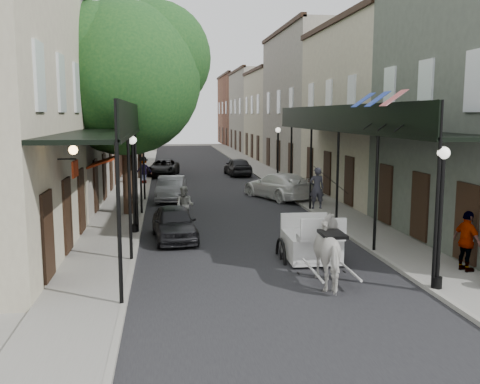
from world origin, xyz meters
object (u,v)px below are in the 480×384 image
object	(u,v)px
pedestrian_sidewalk_left	(144,170)
pedestrian_sidewalk_right	(467,241)
carriage	(308,221)
pedestrian_walking	(185,205)
tree_far	(144,97)
tree_near	(134,73)
car_left_mid	(171,189)
car_right_far	(238,167)
car_left_far	(163,168)
lamppost_right_far	(278,156)
lamppost_right_near	(440,216)
horse	(333,252)
car_left_near	(174,223)
lamppost_left	(134,183)
car_right_near	(279,186)

from	to	relation	value
pedestrian_sidewalk_left	pedestrian_sidewalk_right	xyz separation A→B (m)	(10.01, -21.62, 0.01)
carriage	pedestrian_walking	xyz separation A→B (m)	(-3.76, 5.82, -0.38)
pedestrian_walking	tree_far	bearing A→B (deg)	119.43
tree_near	car_left_mid	xyz separation A→B (m)	(1.60, 4.06, -5.84)
car_right_far	pedestrian_sidewalk_right	bearing A→B (deg)	92.77
pedestrian_sidewalk_left	car_left_far	world-z (taller)	pedestrian_sidewalk_left
lamppost_right_far	carriage	distance (m)	16.33
tree_far	pedestrian_walking	bearing A→B (deg)	-82.57
carriage	pedestrian_sidewalk_right	world-z (taller)	carriage
tree_far	pedestrian_sidewalk_left	size ratio (longest dim) A/B	4.89
lamppost_right_near	carriage	xyz separation A→B (m)	(-2.44, 3.88, -0.85)
tree_near	pedestrian_sidewalk_left	distance (m)	12.10
horse	car_right_far	size ratio (longest dim) A/B	0.54
tree_far	lamppost_right_far	bearing A→B (deg)	-36.51
pedestrian_sidewalk_right	car_left_near	bearing A→B (deg)	45.00
lamppost_left	pedestrian_walking	distance (m)	2.90
horse	car_right_near	world-z (taller)	horse
tree_near	car_left_mid	world-z (taller)	tree_near
tree_near	car_left_mid	size ratio (longest dim) A/B	2.45
lamppost_left	car_left_mid	bearing A→B (deg)	79.68
lamppost_right_far	carriage	xyz separation A→B (m)	(-2.44, -16.12, -0.85)
lamppost_left	pedestrian_sidewalk_left	distance (m)	15.00
lamppost_left	pedestrian_sidewalk_left	world-z (taller)	lamppost_left
lamppost_right_far	pedestrian_walking	xyz separation A→B (m)	(-6.20, -10.31, -1.23)
lamppost_right_far	pedestrian_sidewalk_left	distance (m)	8.97
lamppost_right_far	pedestrian_walking	distance (m)	12.09
carriage	pedestrian_sidewalk_right	bearing A→B (deg)	-30.77
pedestrian_sidewalk_left	pedestrian_walking	bearing A→B (deg)	78.76
tree_near	lamppost_right_near	distance (m)	15.39
carriage	pedestrian_sidewalk_left	world-z (taller)	carriage
tree_far	pedestrian_sidewalk_left	world-z (taller)	tree_far
horse	pedestrian_sidewalk_right	bearing A→B (deg)	-174.00
lamppost_left	car_left_near	world-z (taller)	lamppost_left
tree_near	car_left_near	world-z (taller)	tree_near
car_right_far	car_right_near	bearing A→B (deg)	89.53
pedestrian_walking	car_left_far	xyz separation A→B (m)	(-0.93, 18.32, -0.20)
lamppost_right_far	car_left_near	world-z (taller)	lamppost_right_far
tree_far	pedestrian_sidewalk_right	distance (m)	27.20
carriage	car_right_far	xyz separation A→B (m)	(0.94, 23.62, -0.51)
lamppost_left	car_right_far	xyz separation A→B (m)	(6.70, 19.49, -1.36)
lamppost_left	car_left_mid	xyz separation A→B (m)	(1.50, 8.24, -1.40)
pedestrian_sidewalk_left	car_right_near	size ratio (longest dim) A/B	0.35
pedestrian_walking	car_left_mid	size ratio (longest dim) A/B	0.42
car_right_far	carriage	bearing A→B (deg)	83.72
tree_far	lamppost_right_near	bearing A→B (deg)	-72.32
lamppost_left	car_left_near	distance (m)	2.30
pedestrian_walking	pedestrian_sidewalk_right	bearing A→B (deg)	-24.96
tree_far	car_right_near	size ratio (longest dim) A/B	1.73
pedestrian_walking	pedestrian_sidewalk_left	world-z (taller)	pedestrian_sidewalk_left
horse	pedestrian_sidewalk_right	world-z (taller)	pedestrian_sidewalk_right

